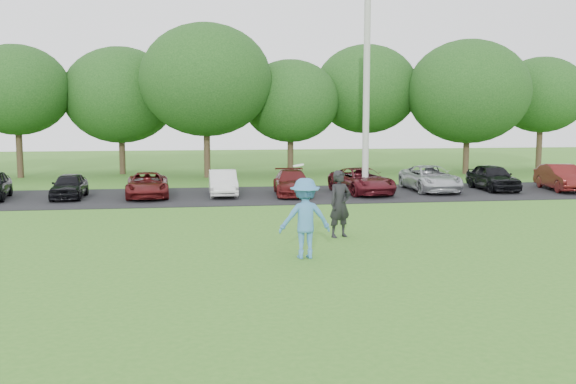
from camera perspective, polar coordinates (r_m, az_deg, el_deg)
name	(u,v)px	position (r m, az deg, el deg)	size (l,w,h in m)	color
ground	(309,262)	(15.70, 1.86, -6.25)	(100.00, 100.00, 0.00)	#377220
parking_lot	(257,195)	(28.40, -2.77, -0.29)	(32.00, 6.50, 0.03)	black
utility_pole	(367,75)	(28.29, 7.00, 10.30)	(0.28, 0.28, 10.53)	#A9A9A4
frisbee_player	(305,218)	(15.96, 1.51, -2.34)	(1.32, 0.79, 2.38)	teal
camera_bystander	(340,204)	(18.73, 4.63, -1.06)	(0.84, 0.71, 1.96)	black
parked_cars	(286,182)	(28.45, -0.22, 0.92)	(30.14, 4.74, 1.22)	silver
tree_row	(266,91)	(38.06, -1.97, 8.93)	(42.39, 9.85, 8.64)	#38281C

